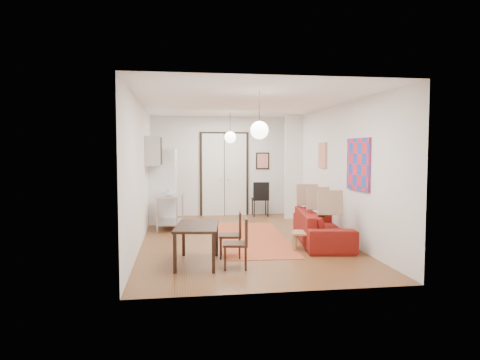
{
  "coord_description": "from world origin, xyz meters",
  "views": [
    {
      "loc": [
        -1.35,
        -9.02,
        1.92
      ],
      "look_at": [
        0.03,
        0.44,
        1.25
      ],
      "focal_mm": 32.0,
      "sensor_mm": 36.0,
      "label": 1
    }
  ],
  "objects": [
    {
      "name": "pendant_front",
      "position": [
        0.0,
        -2.0,
        2.25
      ],
      "size": [
        0.3,
        0.3,
        0.8
      ],
      "color": "white",
      "rests_on": "ceiling"
    },
    {
      "name": "painting_popart",
      "position": [
        2.08,
        -1.25,
        1.65
      ],
      "size": [
        0.05,
        1.0,
        1.0
      ],
      "primitive_type": "cube",
      "color": "red",
      "rests_on": "wall_right"
    },
    {
      "name": "coffee_table",
      "position": [
        1.21,
        -1.21,
        0.3
      ],
      "size": [
        0.88,
        0.67,
        0.35
      ],
      "rotation": [
        0.0,
        0.0,
        -0.34
      ],
      "color": "#A7844E",
      "rests_on": "floor"
    },
    {
      "name": "bowl",
      "position": [
        -1.54,
        1.19,
        0.86
      ],
      "size": [
        0.25,
        0.25,
        0.05
      ],
      "primitive_type": "imported",
      "rotation": [
        0.0,
        0.0,
        -0.31
      ],
      "color": "silver",
      "rests_on": "kitchen_counter"
    },
    {
      "name": "dining_table",
      "position": [
        -1.04,
        -1.88,
        0.59
      ],
      "size": [
        0.84,
        1.28,
        0.67
      ],
      "rotation": [
        0.0,
        0.0,
        -0.13
      ],
      "color": "black",
      "rests_on": "floor"
    },
    {
      "name": "wall_right",
      "position": [
        2.1,
        0.0,
        1.45
      ],
      "size": [
        0.02,
        7.0,
        2.9
      ],
      "primitive_type": "cube",
      "color": "silver",
      "rests_on": "floor"
    },
    {
      "name": "black_side_chair",
      "position": [
        1.01,
        3.25,
        0.59
      ],
      "size": [
        0.48,
        0.48,
        1.0
      ],
      "rotation": [
        0.0,
        0.0,
        3.1
      ],
      "color": "black",
      "rests_on": "floor"
    },
    {
      "name": "soap_bottle",
      "position": [
        -1.59,
        1.74,
        0.93
      ],
      "size": [
        0.1,
        0.1,
        0.17
      ],
      "primitive_type": "imported",
      "rotation": [
        0.0,
        0.0,
        -0.31
      ],
      "color": "#5190B0",
      "rests_on": "kitchen_counter"
    },
    {
      "name": "double_doors",
      "position": [
        0.0,
        3.46,
        1.2
      ],
      "size": [
        1.44,
        0.06,
        2.5
      ],
      "primitive_type": "cube",
      "color": "white",
      "rests_on": "wall_back"
    },
    {
      "name": "wall_front",
      "position": [
        0.0,
        -3.5,
        1.45
      ],
      "size": [
        4.2,
        0.02,
        2.9
      ],
      "primitive_type": "cube",
      "color": "silver",
      "rests_on": "floor"
    },
    {
      "name": "ceiling",
      "position": [
        0.0,
        0.0,
        2.9
      ],
      "size": [
        4.2,
        7.0,
        0.02
      ],
      "primitive_type": "cube",
      "color": "white",
      "rests_on": "wall_back"
    },
    {
      "name": "dining_chair_far",
      "position": [
        -0.44,
        -2.15,
        0.47
      ],
      "size": [
        0.44,
        0.58,
        0.83
      ],
      "rotation": [
        0.0,
        0.0,
        -1.7
      ],
      "color": "#361B11",
      "rests_on": "floor"
    },
    {
      "name": "poster_back",
      "position": [
        1.15,
        3.47,
        1.6
      ],
      "size": [
        0.4,
        0.03,
        0.5
      ],
      "primitive_type": "cube",
      "color": "red",
      "rests_on": "wall_back"
    },
    {
      "name": "dining_chair_near",
      "position": [
        -0.44,
        -1.45,
        0.47
      ],
      "size": [
        0.44,
        0.58,
        0.83
      ],
      "rotation": [
        0.0,
        0.0,
        -1.7
      ],
      "color": "#361B11",
      "rests_on": "floor"
    },
    {
      "name": "fridge",
      "position": [
        -1.74,
        2.33,
        0.98
      ],
      "size": [
        0.74,
        0.74,
        1.95
      ],
      "primitive_type": "cube",
      "rotation": [
        0.0,
        0.0,
        -0.07
      ],
      "color": "white",
      "rests_on": "floor"
    },
    {
      "name": "print_left",
      "position": [
        -2.07,
        2.0,
        1.95
      ],
      "size": [
        0.03,
        0.44,
        0.54
      ],
      "primitive_type": "cube",
      "color": "#9A6940",
      "rests_on": "wall_left"
    },
    {
      "name": "sofa",
      "position": [
        1.58,
        -0.63,
        0.33
      ],
      "size": [
        2.4,
        1.21,
        0.67
      ],
      "primitive_type": "imported",
      "rotation": [
        0.0,
        0.0,
        1.43
      ],
      "color": "maroon",
      "rests_on": "floor"
    },
    {
      "name": "floor",
      "position": [
        0.0,
        0.0,
        0.0
      ],
      "size": [
        7.0,
        7.0,
        0.0
      ],
      "primitive_type": "plane",
      "color": "brown",
      "rests_on": "ground"
    },
    {
      "name": "wall_left",
      "position": [
        -2.1,
        0.0,
        1.45
      ],
      "size": [
        0.02,
        7.0,
        2.9
      ],
      "primitive_type": "cube",
      "color": "silver",
      "rests_on": "floor"
    },
    {
      "name": "wall_back",
      "position": [
        0.0,
        3.5,
        1.45
      ],
      "size": [
        4.2,
        0.02,
        2.9
      ],
      "primitive_type": "cube",
      "color": "silver",
      "rests_on": "floor"
    },
    {
      "name": "potted_plant",
      "position": [
        1.31,
        -1.21,
        0.52
      ],
      "size": [
        0.38,
        0.35,
        0.34
      ],
      "primitive_type": "imported",
      "rotation": [
        0.0,
        0.0,
        -0.34
      ],
      "color": "#32622C",
      "rests_on": "coffee_table"
    },
    {
      "name": "kitchen_counter",
      "position": [
        -1.54,
        1.49,
        0.53
      ],
      "size": [
        0.69,
        1.16,
        0.84
      ],
      "rotation": [
        0.0,
        0.0,
        -0.14
      ],
      "color": "#BCBEC1",
      "rests_on": "floor"
    },
    {
      "name": "painting_abstract",
      "position": [
        2.08,
        0.8,
        1.8
      ],
      "size": [
        0.05,
        0.5,
        0.6
      ],
      "primitive_type": "cube",
      "color": "beige",
      "rests_on": "wall_right"
    },
    {
      "name": "stub_partition",
      "position": [
        1.85,
        2.55,
        1.45
      ],
      "size": [
        0.5,
        0.1,
        2.9
      ],
      "primitive_type": "cube",
      "color": "silver",
      "rests_on": "floor"
    },
    {
      "name": "pendant_back",
      "position": [
        0.0,
        2.0,
        2.25
      ],
      "size": [
        0.3,
        0.3,
        0.8
      ],
      "color": "white",
      "rests_on": "ceiling"
    },
    {
      "name": "kilim_rug",
      "position": [
        0.24,
        0.06,
        0.0
      ],
      "size": [
        1.62,
        3.86,
        0.01
      ],
      "primitive_type": "cube",
      "rotation": [
        0.0,
        0.0,
        -0.05
      ],
      "color": "#BC532F",
      "rests_on": "floor"
    },
    {
      "name": "wall_cabinet",
      "position": [
        -1.92,
        1.5,
        1.9
      ],
      "size": [
        0.35,
        1.0,
        0.7
      ],
      "primitive_type": "cube",
      "color": "silver",
      "rests_on": "wall_left"
    }
  ]
}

